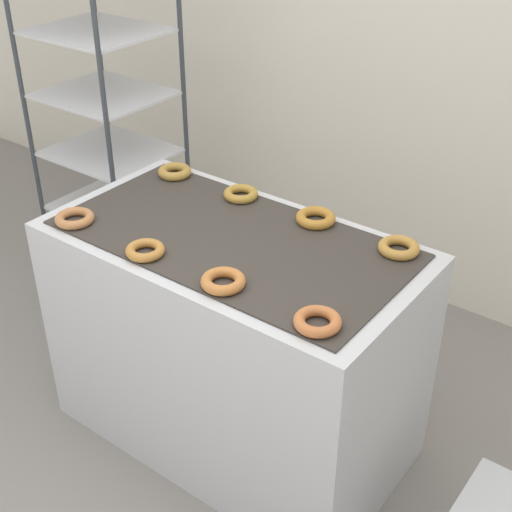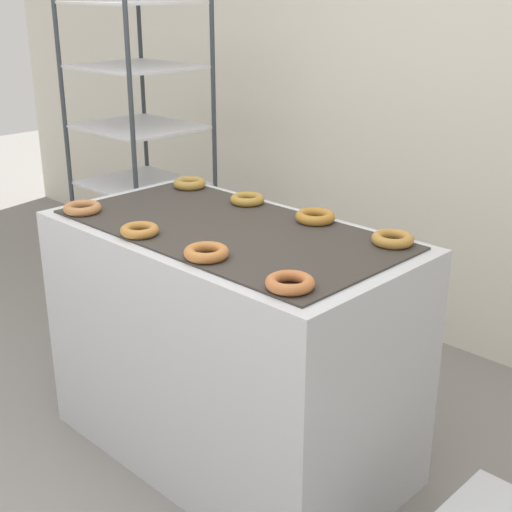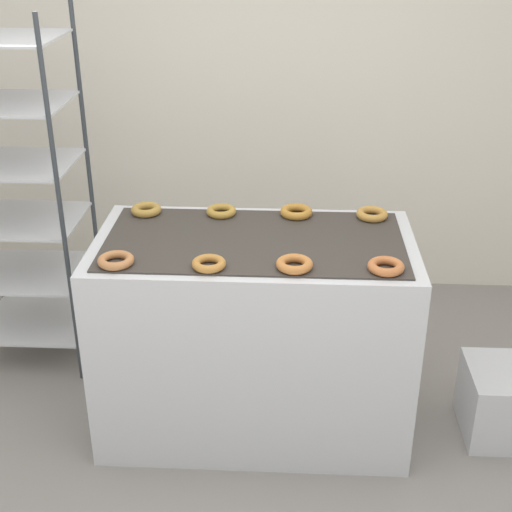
{
  "view_description": "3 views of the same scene",
  "coord_description": "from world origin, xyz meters",
  "px_view_note": "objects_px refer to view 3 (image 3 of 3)",
  "views": [
    {
      "loc": [
        1.44,
        -1.13,
        2.29
      ],
      "look_at": [
        0.0,
        0.78,
        0.82
      ],
      "focal_mm": 50.0,
      "sensor_mm": 36.0,
      "label": 1
    },
    {
      "loc": [
        1.83,
        -1.09,
        1.81
      ],
      "look_at": [
        0.0,
        0.78,
        0.82
      ],
      "focal_mm": 50.0,
      "sensor_mm": 36.0,
      "label": 2
    },
    {
      "loc": [
        0.16,
        -2.2,
        2.29
      ],
      "look_at": [
        0.0,
        0.78,
        0.82
      ],
      "focal_mm": 50.0,
      "sensor_mm": 36.0,
      "label": 3
    }
  ],
  "objects_px": {
    "fryer_machine": "(254,334)",
    "baking_rack_cart": "(19,193)",
    "donut_near_left": "(116,260)",
    "donut_far_midright": "(296,212)",
    "donut_near_midright": "(294,264)",
    "donut_far_midleft": "(221,211)",
    "glaze_bin": "(504,401)",
    "donut_near_midleft": "(209,264)",
    "donut_far_right": "(372,214)",
    "donut_far_left": "(146,210)",
    "donut_near_right": "(386,266)"
  },
  "relations": [
    {
      "from": "donut_far_midright",
      "to": "donut_far_left",
      "type": "bearing_deg",
      "value": -179.05
    },
    {
      "from": "donut_near_midleft",
      "to": "donut_far_left",
      "type": "distance_m",
      "value": 0.66
    },
    {
      "from": "donut_near_left",
      "to": "donut_far_midright",
      "type": "height_order",
      "value": "donut_far_midright"
    },
    {
      "from": "donut_near_left",
      "to": "donut_far_right",
      "type": "xyz_separation_m",
      "value": [
        1.09,
        0.54,
        0.0
      ]
    },
    {
      "from": "baking_rack_cart",
      "to": "donut_near_midright",
      "type": "distance_m",
      "value": 1.65
    },
    {
      "from": "fryer_machine",
      "to": "donut_far_midleft",
      "type": "relative_size",
      "value": 10.07
    },
    {
      "from": "fryer_machine",
      "to": "donut_near_left",
      "type": "xyz_separation_m",
      "value": [
        -0.55,
        -0.27,
        0.51
      ]
    },
    {
      "from": "donut_near_left",
      "to": "donut_near_right",
      "type": "distance_m",
      "value": 1.1
    },
    {
      "from": "donut_far_left",
      "to": "donut_far_midright",
      "type": "xyz_separation_m",
      "value": [
        0.72,
        0.01,
        -0.0
      ]
    },
    {
      "from": "baking_rack_cart",
      "to": "glaze_bin",
      "type": "bearing_deg",
      "value": -13.43
    },
    {
      "from": "donut_near_right",
      "to": "glaze_bin",
      "type": "bearing_deg",
      "value": 19.43
    },
    {
      "from": "donut_near_right",
      "to": "donut_far_midleft",
      "type": "relative_size",
      "value": 1.05
    },
    {
      "from": "baking_rack_cart",
      "to": "donut_far_midright",
      "type": "distance_m",
      "value": 1.46
    },
    {
      "from": "fryer_machine",
      "to": "donut_far_left",
      "type": "relative_size",
      "value": 9.91
    },
    {
      "from": "donut_near_midright",
      "to": "donut_far_right",
      "type": "relative_size",
      "value": 1.02
    },
    {
      "from": "glaze_bin",
      "to": "donut_near_midleft",
      "type": "distance_m",
      "value": 1.61
    },
    {
      "from": "glaze_bin",
      "to": "donut_near_midright",
      "type": "xyz_separation_m",
      "value": [
        -1.02,
        -0.23,
        0.82
      ]
    },
    {
      "from": "glaze_bin",
      "to": "donut_near_midleft",
      "type": "relative_size",
      "value": 2.77
    },
    {
      "from": "fryer_machine",
      "to": "baking_rack_cart",
      "type": "distance_m",
      "value": 1.45
    },
    {
      "from": "donut_far_midleft",
      "to": "baking_rack_cart",
      "type": "bearing_deg",
      "value": 165.86
    },
    {
      "from": "donut_near_midleft",
      "to": "donut_far_right",
      "type": "bearing_deg",
      "value": 37.93
    },
    {
      "from": "fryer_machine",
      "to": "glaze_bin",
      "type": "relative_size",
      "value": 3.68
    },
    {
      "from": "donut_far_left",
      "to": "donut_near_midleft",
      "type": "bearing_deg",
      "value": -56.62
    },
    {
      "from": "baking_rack_cart",
      "to": "donut_near_right",
      "type": "height_order",
      "value": "baking_rack_cart"
    },
    {
      "from": "glaze_bin",
      "to": "donut_far_midright",
      "type": "height_order",
      "value": "donut_far_midright"
    },
    {
      "from": "glaze_bin",
      "to": "donut_far_midright",
      "type": "relative_size",
      "value": 2.53
    },
    {
      "from": "fryer_machine",
      "to": "donut_near_right",
      "type": "distance_m",
      "value": 0.79
    },
    {
      "from": "baking_rack_cart",
      "to": "donut_far_midleft",
      "type": "relative_size",
      "value": 13.39
    },
    {
      "from": "donut_far_midright",
      "to": "donut_near_midright",
      "type": "bearing_deg",
      "value": -90.69
    },
    {
      "from": "donut_far_midright",
      "to": "donut_far_right",
      "type": "height_order",
      "value": "donut_far_midright"
    },
    {
      "from": "donut_far_right",
      "to": "donut_far_left",
      "type": "bearing_deg",
      "value": -179.81
    },
    {
      "from": "donut_near_midleft",
      "to": "donut_far_left",
      "type": "xyz_separation_m",
      "value": [
        -0.36,
        0.55,
        0.0
      ]
    },
    {
      "from": "donut_near_midleft",
      "to": "donut_far_left",
      "type": "relative_size",
      "value": 0.97
    },
    {
      "from": "donut_near_left",
      "to": "donut_far_left",
      "type": "height_order",
      "value": "donut_far_left"
    },
    {
      "from": "baking_rack_cart",
      "to": "donut_near_right",
      "type": "xyz_separation_m",
      "value": [
        1.8,
        -0.81,
        0.03
      ]
    },
    {
      "from": "fryer_machine",
      "to": "baking_rack_cart",
      "type": "bearing_deg",
      "value": 156.36
    },
    {
      "from": "fryer_machine",
      "to": "donut_far_midright",
      "type": "distance_m",
      "value": 0.61
    },
    {
      "from": "donut_far_left",
      "to": "donut_near_midright",
      "type": "bearing_deg",
      "value": -37.25
    },
    {
      "from": "glaze_bin",
      "to": "donut_far_left",
      "type": "distance_m",
      "value": 1.94
    },
    {
      "from": "baking_rack_cart",
      "to": "donut_near_left",
      "type": "bearing_deg",
      "value": -49.38
    },
    {
      "from": "donut_near_midright",
      "to": "donut_far_left",
      "type": "height_order",
      "value": "donut_far_left"
    },
    {
      "from": "fryer_machine",
      "to": "donut_far_right",
      "type": "relative_size",
      "value": 9.63
    },
    {
      "from": "donut_near_midleft",
      "to": "donut_near_midright",
      "type": "xyz_separation_m",
      "value": [
        0.35,
        0.01,
        0.0
      ]
    },
    {
      "from": "donut_near_right",
      "to": "donut_far_midright",
      "type": "height_order",
      "value": "donut_far_midright"
    },
    {
      "from": "baking_rack_cart",
      "to": "donut_far_midleft",
      "type": "height_order",
      "value": "baking_rack_cart"
    },
    {
      "from": "donut_far_left",
      "to": "donut_far_midleft",
      "type": "distance_m",
      "value": 0.36
    },
    {
      "from": "fryer_machine",
      "to": "glaze_bin",
      "type": "xyz_separation_m",
      "value": [
        1.2,
        -0.04,
        -0.31
      ]
    },
    {
      "from": "donut_near_midleft",
      "to": "donut_far_right",
      "type": "xyz_separation_m",
      "value": [
        0.71,
        0.55,
        0.0
      ]
    },
    {
      "from": "fryer_machine",
      "to": "donut_near_midleft",
      "type": "height_order",
      "value": "donut_near_midleft"
    },
    {
      "from": "donut_near_midright",
      "to": "donut_far_midleft",
      "type": "bearing_deg",
      "value": 122.8
    }
  ]
}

